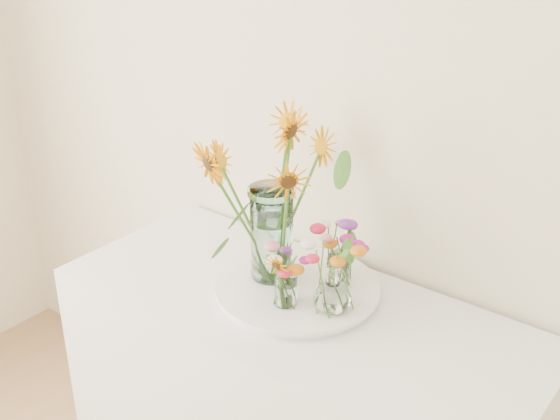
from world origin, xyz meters
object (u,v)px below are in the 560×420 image
object	(u,v)px
small_vase_a	(286,289)
small_vase_b	(333,287)
small_vase_c	(339,270)
tray	(297,290)
mason_jar	(272,233)

from	to	relation	value
small_vase_a	small_vase_b	world-z (taller)	small_vase_b
small_vase_c	small_vase_b	bearing A→B (deg)	-64.10
small_vase_a	small_vase_b	xyz separation A→B (m)	(0.11, 0.06, 0.02)
tray	mason_jar	bearing A→B (deg)	-179.38
mason_jar	small_vase_c	xyz separation A→B (m)	(0.18, 0.08, -0.09)
mason_jar	small_vase_b	bearing A→B (deg)	-9.67
small_vase_c	mason_jar	bearing A→B (deg)	-156.92
mason_jar	small_vase_a	bearing A→B (deg)	-37.86
small_vase_c	small_vase_a	bearing A→B (deg)	-108.04
small_vase_a	small_vase_b	distance (m)	0.13
small_vase_a	tray	bearing A→B (deg)	108.41
small_vase_a	mason_jar	bearing A→B (deg)	142.14
mason_jar	small_vase_c	bearing A→B (deg)	23.08
mason_jar	small_vase_a	xyz separation A→B (m)	(0.12, -0.10, -0.09)
small_vase_b	small_vase_c	distance (m)	0.13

